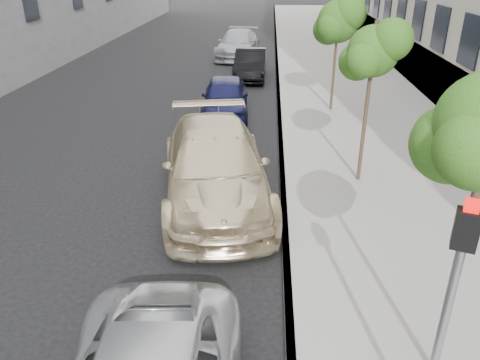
# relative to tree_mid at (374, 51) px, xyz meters

# --- Properties ---
(sidewalk) EXTENTS (6.40, 72.00, 0.14)m
(sidewalk) POSITION_rel_tree_mid_xyz_m (1.07, 16.00, -3.44)
(sidewalk) COLOR gray
(sidewalk) RESTS_ON ground
(curb) EXTENTS (0.15, 72.00, 0.14)m
(curb) POSITION_rel_tree_mid_xyz_m (-2.05, 16.00, -3.44)
(curb) COLOR #9E9B93
(curb) RESTS_ON ground
(tree_mid) EXTENTS (1.61, 1.41, 4.17)m
(tree_mid) POSITION_rel_tree_mid_xyz_m (0.00, 0.00, 0.00)
(tree_mid) COLOR #38281C
(tree_mid) RESTS_ON sidewalk
(tree_far) EXTENTS (1.84, 1.64, 4.21)m
(tree_far) POSITION_rel_tree_mid_xyz_m (0.00, 6.50, -0.07)
(tree_far) COLOR #38281C
(tree_far) RESTS_ON sidewalk
(signal_pole) EXTENTS (0.29, 0.25, 3.28)m
(signal_pole) POSITION_rel_tree_mid_xyz_m (-0.51, -7.48, -1.33)
(signal_pole) COLOR #939699
(signal_pole) RESTS_ON sidewalk
(suv) EXTENTS (3.51, 6.49, 1.78)m
(suv) POSITION_rel_tree_mid_xyz_m (-3.76, -1.06, -2.62)
(suv) COLOR beige
(suv) RESTS_ON ground
(sedan_blue) EXTENTS (1.97, 4.36, 1.45)m
(sedan_blue) POSITION_rel_tree_mid_xyz_m (-4.14, 5.87, -2.78)
(sedan_blue) COLOR #101237
(sedan_blue) RESTS_ON ground
(sedan_black) EXTENTS (1.52, 4.33, 1.42)m
(sedan_black) POSITION_rel_tree_mid_xyz_m (-3.44, 12.11, -2.80)
(sedan_black) COLOR black
(sedan_black) RESTS_ON ground
(sedan_rear) EXTENTS (2.65, 5.63, 1.59)m
(sedan_rear) POSITION_rel_tree_mid_xyz_m (-4.43, 17.60, -2.72)
(sedan_rear) COLOR gray
(sedan_rear) RESTS_ON ground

